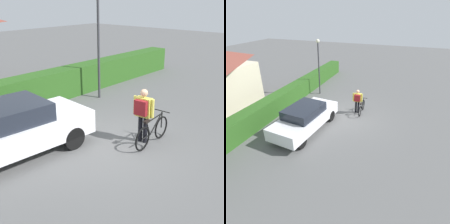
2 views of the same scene
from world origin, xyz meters
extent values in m
plane|color=#5A5A5A|center=(0.00, 0.00, 0.00)|extent=(60.00, 60.00, 0.00)
cube|color=#2B591D|center=(0.00, 4.60, 0.60)|extent=(18.78, 0.90, 1.20)
cube|color=silver|center=(-2.24, 1.70, 0.66)|extent=(4.65, 2.20, 0.67)
cube|color=#1E232D|center=(-2.31, 1.71, 1.23)|extent=(2.36, 1.77, 0.48)
cylinder|color=black|center=(-0.64, 2.35, 0.33)|extent=(0.67, 0.24, 0.65)
cylinder|color=black|center=(-0.79, 0.76, 0.33)|extent=(0.67, 0.24, 0.65)
torus|color=black|center=(1.39, -0.70, 0.35)|extent=(0.69, 0.08, 0.69)
torus|color=black|center=(0.38, -0.75, 0.35)|extent=(0.69, 0.08, 0.69)
cylinder|color=black|center=(1.07, -0.72, 0.59)|extent=(0.65, 0.06, 0.54)
cylinder|color=black|center=(0.66, -0.73, 0.56)|extent=(0.24, 0.05, 0.47)
cylinder|color=black|center=(0.95, -0.72, 0.78)|extent=(0.78, 0.07, 0.07)
cylinder|color=black|center=(0.57, -0.74, 0.34)|extent=(0.39, 0.05, 0.05)
cylinder|color=black|center=(1.39, -0.70, 0.59)|extent=(0.04, 0.04, 0.50)
cube|color=black|center=(0.56, -0.74, 0.81)|extent=(0.22, 0.11, 0.06)
cylinder|color=black|center=(1.39, -0.70, 0.87)|extent=(0.05, 0.50, 0.03)
cylinder|color=black|center=(0.82, -0.34, 0.40)|extent=(0.13, 0.13, 0.80)
cylinder|color=black|center=(0.84, -0.51, 0.40)|extent=(0.13, 0.13, 0.80)
cube|color=#D8CC4C|center=(0.83, -0.43, 1.08)|extent=(0.25, 0.48, 0.56)
sphere|color=tan|center=(0.83, -0.43, 1.50)|extent=(0.22, 0.22, 0.22)
cylinder|color=#D8CC4C|center=(0.80, -0.15, 1.09)|extent=(0.09, 0.09, 0.54)
cylinder|color=#D8CC4C|center=(0.86, -0.71, 1.09)|extent=(0.09, 0.09, 0.54)
cube|color=maroon|center=(0.67, -0.44, 1.11)|extent=(0.20, 0.39, 0.43)
cylinder|color=#38383D|center=(2.98, 3.35, 1.99)|extent=(0.10, 0.10, 3.99)
camera|label=1|loc=(-5.69, -4.93, 4.00)|focal=47.60mm
camera|label=2|loc=(-10.62, -3.50, 6.15)|focal=31.70mm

